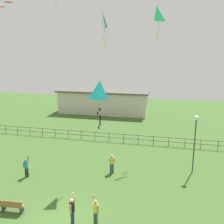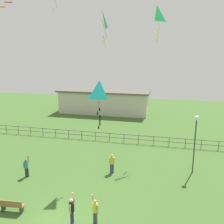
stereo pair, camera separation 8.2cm
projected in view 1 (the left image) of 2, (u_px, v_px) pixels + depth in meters
The scene contains 11 objects.
lamppost at pixel (195, 132), 19.99m from camera, with size 0.36×0.36×4.76m.
park_bench at pixel (12, 206), 15.57m from camera, with size 1.53×0.52×0.85m.
person_0 at pixel (72, 209), 14.42m from camera, with size 0.31×0.49×1.90m.
person_1 at pixel (26, 166), 19.84m from camera, with size 0.46×0.28×1.76m.
person_2 at pixel (112, 162), 20.45m from camera, with size 0.48×0.30×1.61m.
person_4 at pixel (96, 210), 14.42m from camera, with size 0.45×0.37×1.82m.
kite_0 at pixel (102, 20), 19.20m from camera, with size 0.72×1.06×2.75m.
kite_2 at pixel (100, 93), 14.98m from camera, with size 0.92×1.04×2.78m.
kite_3 at pixel (156, 15), 23.11m from camera, with size 1.11×1.16×3.10m.
waterfront_railing at pixel (111, 136), 27.58m from camera, with size 36.05×0.06×0.95m.
pavilion_building at pixel (103, 102), 39.52m from camera, with size 14.17×4.01×3.60m.
Camera 1 is at (5.48, -11.49, 9.73)m, focal length 40.98 mm.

